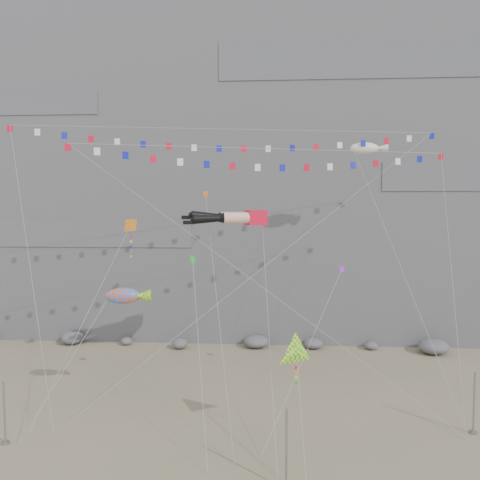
{
  "coord_description": "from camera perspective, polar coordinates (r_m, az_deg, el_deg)",
  "views": [
    {
      "loc": [
        1.3,
        -31.64,
        14.79
      ],
      "look_at": [
        -1.23,
        9.0,
        11.97
      ],
      "focal_mm": 35.0,
      "sensor_mm": 36.0,
      "label": 1
    }
  ],
  "objects": [
    {
      "name": "ground",
      "position": [
        34.95,
        1.17,
        -21.07
      ],
      "size": [
        120.0,
        120.0,
        0.0
      ],
      "primitive_type": "plane",
      "color": "gray",
      "rests_on": "ground"
    },
    {
      "name": "cliff",
      "position": [
        64.46,
        2.42,
        13.08
      ],
      "size": [
        80.0,
        28.0,
        50.0
      ],
      "primitive_type": "cube",
      "color": "slate",
      "rests_on": "ground"
    },
    {
      "name": "talus_boulders",
      "position": [
        50.68,
        1.99,
        -12.29
      ],
      "size": [
        60.0,
        3.0,
        1.2
      ],
      "primitive_type": null,
      "color": "slate",
      "rests_on": "ground"
    },
    {
      "name": "anchor_pole_left",
      "position": [
        34.42,
        -26.78,
        -18.29
      ],
      "size": [
        0.12,
        0.12,
        4.0
      ],
      "primitive_type": "cylinder",
      "color": "gray",
      "rests_on": "ground"
    },
    {
      "name": "anchor_pole_center",
      "position": [
        26.83,
        5.69,
        -24.09
      ],
      "size": [
        0.12,
        0.12,
        4.36
      ],
      "primitive_type": "cylinder",
      "color": "gray",
      "rests_on": "ground"
    },
    {
      "name": "anchor_pole_right",
      "position": [
        35.73,
        26.63,
        -17.33
      ],
      "size": [
        0.12,
        0.12,
        4.13
      ],
      "primitive_type": "cylinder",
      "color": "gray",
      "rests_on": "ground"
    },
    {
      "name": "legs_kite",
      "position": [
        37.12,
        -0.83,
        2.72
      ],
      "size": [
        7.54,
        14.11,
        19.04
      ],
      "rotation": [
        0.0,
        0.0,
        0.28
      ],
      "color": "red",
      "rests_on": "ground"
    },
    {
      "name": "flag_banner_upper",
      "position": [
        41.23,
        -1.07,
        13.33
      ],
      "size": [
        35.82,
        15.18,
        26.78
      ],
      "color": "red",
      "rests_on": "ground"
    },
    {
      "name": "flag_banner_lower",
      "position": [
        37.33,
        3.72,
        11.01
      ],
      "size": [
        29.03,
        11.38,
        24.21
      ],
      "color": "red",
      "rests_on": "ground"
    },
    {
      "name": "harlequin_kite",
      "position": [
        37.88,
        -13.22,
        1.7
      ],
      "size": [
        5.77,
        8.9,
        16.14
      ],
      "color": "red",
      "rests_on": "ground"
    },
    {
      "name": "fish_windsock",
      "position": [
        33.69,
        -14.12,
        -6.64
      ],
      "size": [
        7.31,
        5.62,
        11.18
      ],
      "color": "#EA430B",
      "rests_on": "ground"
    },
    {
      "name": "delta_kite",
      "position": [
        29.24,
        6.89,
        -13.49
      ],
      "size": [
        2.36,
        6.0,
        8.19
      ],
      "color": "yellow",
      "rests_on": "ground"
    },
    {
      "name": "blimp_windsock",
      "position": [
        44.29,
        14.96,
        10.68
      ],
      "size": [
        6.42,
        13.74,
        24.31
      ],
      "color": "beige",
      "rests_on": "ground"
    },
    {
      "name": "small_kite_a",
      "position": [
        40.19,
        -4.16,
        5.01
      ],
      "size": [
        4.17,
        15.0,
        21.75
      ],
      "color": "orange",
      "rests_on": "ground"
    },
    {
      "name": "small_kite_b",
      "position": [
        36.78,
        12.13,
        -3.94
      ],
      "size": [
        6.6,
        10.02,
        15.02
      ],
      "color": "purple",
      "rests_on": "ground"
    },
    {
      "name": "small_kite_c",
      "position": [
        33.71,
        -5.78,
        -2.74
      ],
      "size": [
        2.78,
        8.93,
        13.94
      ],
      "color": "green",
      "rests_on": "ground"
    }
  ]
}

